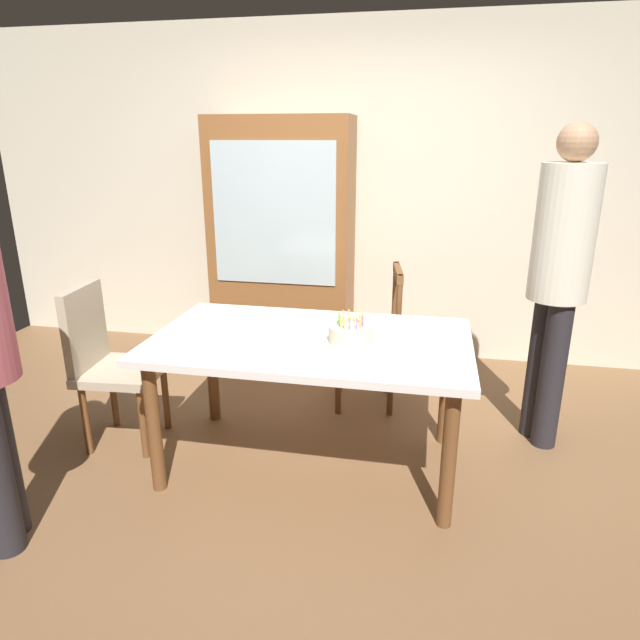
% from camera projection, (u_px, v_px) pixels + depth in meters
% --- Properties ---
extents(ground, '(6.40, 6.40, 0.00)m').
position_uv_depth(ground, '(311.00, 462.00, 3.12)').
color(ground, brown).
extents(back_wall, '(6.40, 0.10, 2.60)m').
position_uv_depth(back_wall, '(360.00, 195.00, 4.43)').
color(back_wall, beige).
rests_on(back_wall, ground).
extents(dining_table, '(1.65, 0.97, 0.75)m').
position_uv_depth(dining_table, '(311.00, 353.00, 2.91)').
color(dining_table, white).
rests_on(dining_table, ground).
extents(birthday_cake, '(0.28, 0.28, 0.16)m').
position_uv_depth(birthday_cake, '(351.00, 335.00, 2.78)').
color(birthday_cake, silver).
rests_on(birthday_cake, dining_table).
extents(plate_near_celebrant, '(0.22, 0.22, 0.01)m').
position_uv_depth(plate_near_celebrant, '(213.00, 345.00, 2.76)').
color(plate_near_celebrant, white).
rests_on(plate_near_celebrant, dining_table).
extents(plate_far_side, '(0.22, 0.22, 0.01)m').
position_uv_depth(plate_far_side, '(305.00, 322.00, 3.10)').
color(plate_far_side, white).
rests_on(plate_far_side, dining_table).
extents(plate_near_guest, '(0.22, 0.22, 0.01)m').
position_uv_depth(plate_near_guest, '(404.00, 359.00, 2.58)').
color(plate_near_guest, white).
rests_on(plate_near_guest, dining_table).
extents(fork_near_celebrant, '(0.18, 0.04, 0.01)m').
position_uv_depth(fork_near_celebrant, '(183.00, 343.00, 2.80)').
color(fork_near_celebrant, silver).
rests_on(fork_near_celebrant, dining_table).
extents(fork_far_side, '(0.18, 0.06, 0.01)m').
position_uv_depth(fork_far_side, '(277.00, 322.00, 3.13)').
color(fork_far_side, silver).
rests_on(fork_far_side, dining_table).
extents(fork_near_guest, '(0.18, 0.03, 0.01)m').
position_uv_depth(fork_near_guest, '(370.00, 357.00, 2.63)').
color(fork_near_guest, silver).
rests_on(fork_near_guest, dining_table).
extents(chair_spindle_back, '(0.50, 0.50, 0.95)m').
position_uv_depth(chair_spindle_back, '(369.00, 340.00, 3.69)').
color(chair_spindle_back, tan).
rests_on(chair_spindle_back, ground).
extents(chair_upholstered, '(0.48, 0.48, 0.95)m').
position_uv_depth(chair_upholstered, '(107.00, 357.00, 3.20)').
color(chair_upholstered, tan).
rests_on(chair_upholstered, ground).
extents(person_guest, '(0.32, 0.32, 1.82)m').
position_uv_depth(person_guest, '(559.00, 270.00, 3.05)').
color(person_guest, '#262328').
rests_on(person_guest, ground).
extents(china_cabinet, '(1.10, 0.45, 1.90)m').
position_uv_depth(china_cabinet, '(282.00, 242.00, 4.38)').
color(china_cabinet, brown).
rests_on(china_cabinet, ground).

